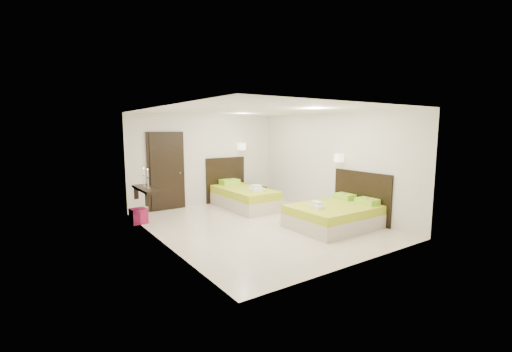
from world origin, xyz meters
TOP-DOWN VIEW (x-y plane):
  - floor at (0.00, 0.00)m, footprint 5.50×5.50m
  - bed_single at (0.64, 1.76)m, footprint 1.29×2.15m
  - bed_double at (1.38, -1.05)m, footprint 1.91×1.62m
  - nightstand at (1.55, 2.35)m, footprint 0.56×0.52m
  - ottoman at (-2.24, 1.75)m, footprint 0.36×0.36m
  - door at (-1.20, 2.70)m, footprint 1.02×0.15m
  - console_shelf at (-2.08, 1.60)m, footprint 0.35×1.20m

SIDE VIEW (x-z plane):
  - floor at x=0.00m, z-range 0.00..0.00m
  - ottoman at x=-2.24m, z-range 0.00..0.35m
  - nightstand at x=1.55m, z-range 0.00..0.41m
  - bed_double at x=1.38m, z-range -0.50..1.07m
  - bed_single at x=0.64m, z-range -0.57..1.21m
  - console_shelf at x=-2.08m, z-range 0.42..1.21m
  - door at x=-1.20m, z-range -0.02..2.12m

